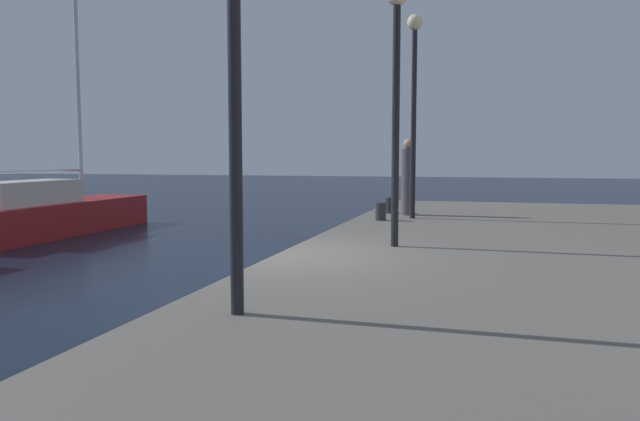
# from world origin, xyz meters

# --- Properties ---
(ground_plane) EXTENTS (120.00, 120.00, 0.00)m
(ground_plane) POSITION_xyz_m (0.00, 0.00, 0.00)
(ground_plane) COLOR black
(sailboat_red) EXTENTS (1.90, 7.35, 6.99)m
(sailboat_red) POSITION_xyz_m (-8.99, 6.06, 0.63)
(sailboat_red) COLOR maroon
(sailboat_red) RESTS_ON ground
(lamp_post_mid_promenade) EXTENTS (0.36, 0.36, 4.14)m
(lamp_post_mid_promenade) POSITION_xyz_m (1.57, 1.15, 3.64)
(lamp_post_mid_promenade) COLOR black
(lamp_post_mid_promenade) RESTS_ON quay_dock
(lamp_post_far_end) EXTENTS (0.36, 0.36, 4.67)m
(lamp_post_far_end) POSITION_xyz_m (1.32, 5.75, 3.96)
(lamp_post_far_end) COLOR black
(lamp_post_far_end) RESTS_ON quay_dock
(bollard_south) EXTENTS (0.24, 0.24, 0.40)m
(bollard_south) POSITION_xyz_m (0.68, 5.08, 1.00)
(bollard_south) COLOR #2D2D33
(bollard_south) RESTS_ON quay_dock
(bollard_north) EXTENTS (0.24, 0.24, 0.40)m
(bollard_north) POSITION_xyz_m (0.60, 6.88, 1.00)
(bollard_north) COLOR #2D2D33
(bollard_north) RESTS_ON quay_dock
(person_far_corner) EXTENTS (0.34, 0.34, 1.88)m
(person_far_corner) POSITION_xyz_m (1.10, 6.56, 1.68)
(person_far_corner) COLOR #514C56
(person_far_corner) RESTS_ON quay_dock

